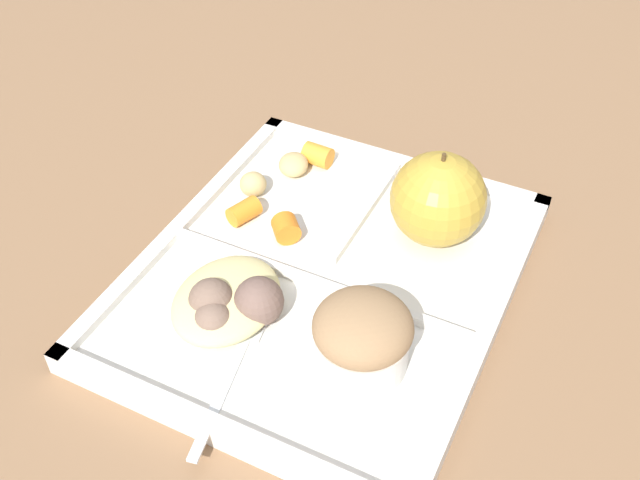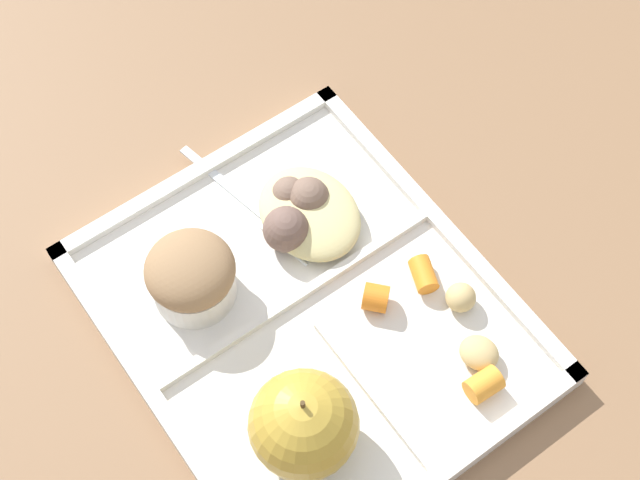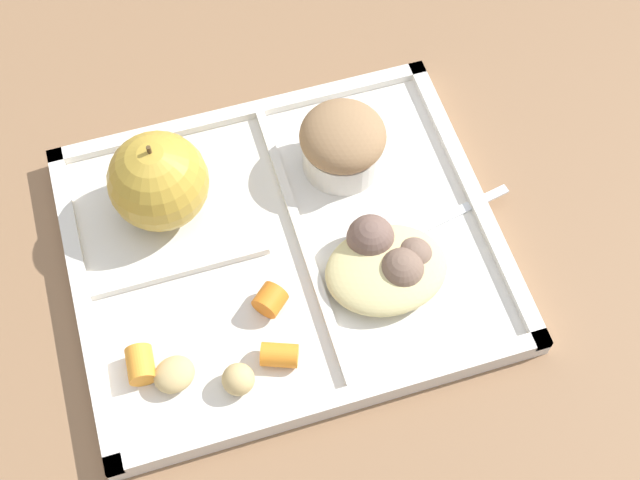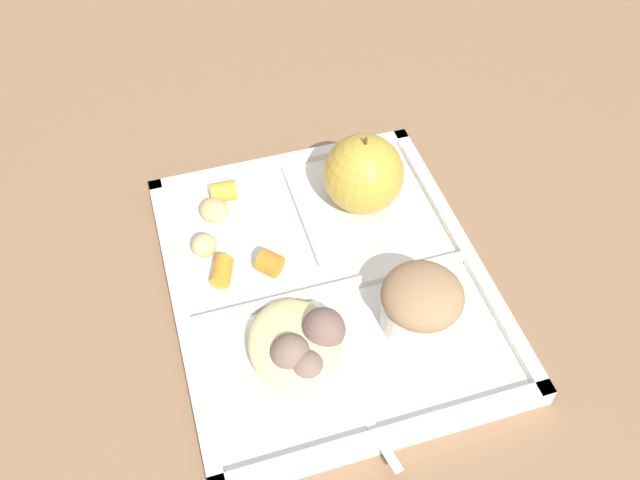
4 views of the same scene
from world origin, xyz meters
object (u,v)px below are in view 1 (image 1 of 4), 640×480
lunch_tray (325,279)px  plastic_fork (240,352)px  green_apple (438,199)px  bran_muffin (362,336)px

lunch_tray → plastic_fork: 0.11m
lunch_tray → plastic_fork: (0.11, -0.02, 0.01)m
green_apple → bran_muffin: bearing=0.0°
green_apple → plastic_fork: green_apple is taller
bran_muffin → lunch_tray: bearing=-137.6°
lunch_tray → green_apple: bearing=143.0°
lunch_tray → green_apple: size_ratio=3.93×
green_apple → plastic_fork: bearing=-24.2°
lunch_tray → bran_muffin: (0.07, 0.07, 0.04)m
plastic_fork → bran_muffin: bearing=111.3°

